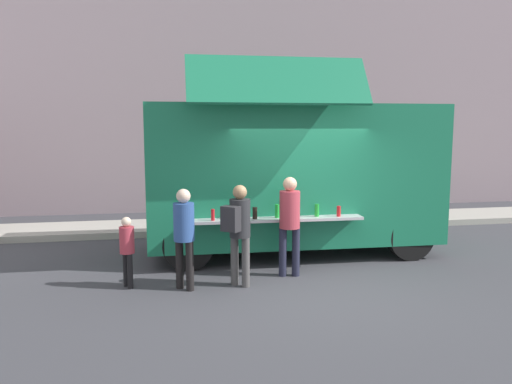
# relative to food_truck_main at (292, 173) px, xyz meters

# --- Properties ---
(ground_plane) EXTENTS (60.00, 60.00, 0.00)m
(ground_plane) POSITION_rel_food_truck_main_xyz_m (-0.14, -2.24, -1.61)
(ground_plane) COLOR #38383D
(curb_strip) EXTENTS (28.00, 1.60, 0.15)m
(curb_strip) POSITION_rel_food_truck_main_xyz_m (-4.00, 2.62, -1.53)
(curb_strip) COLOR #9E998E
(curb_strip) RESTS_ON ground
(building_behind) EXTENTS (32.00, 2.40, 7.51)m
(building_behind) POSITION_rel_food_truck_main_xyz_m (-3.00, 6.52, 2.15)
(building_behind) COLOR gray
(building_behind) RESTS_ON ground
(food_truck_main) EXTENTS (5.67, 2.89, 3.73)m
(food_truck_main) POSITION_rel_food_truck_main_xyz_m (0.00, 0.00, 0.00)
(food_truck_main) COLOR #1A734E
(food_truck_main) RESTS_ON ground
(trash_bin) EXTENTS (0.60, 0.60, 0.97)m
(trash_bin) POSITION_rel_food_truck_main_xyz_m (3.86, 2.32, -1.12)
(trash_bin) COLOR #2B6235
(trash_bin) RESTS_ON ground
(customer_front_ordering) EXTENTS (0.35, 0.35, 1.70)m
(customer_front_ordering) POSITION_rel_food_truck_main_xyz_m (-0.45, -1.59, -0.59)
(customer_front_ordering) COLOR #202134
(customer_front_ordering) RESTS_ON ground
(customer_mid_with_backpack) EXTENTS (0.50, 0.51, 1.63)m
(customer_mid_with_backpack) POSITION_rel_food_truck_main_xyz_m (-1.39, -1.99, -0.61)
(customer_mid_with_backpack) COLOR #484645
(customer_mid_with_backpack) RESTS_ON ground
(customer_rear_waiting) EXTENTS (0.32, 0.32, 1.59)m
(customer_rear_waiting) POSITION_rel_food_truck_main_xyz_m (-2.24, -1.97, -0.66)
(customer_rear_waiting) COLOR black
(customer_rear_waiting) RESTS_ON ground
(child_near_queue) EXTENTS (0.23, 0.23, 1.13)m
(child_near_queue) POSITION_rel_food_truck_main_xyz_m (-3.12, -1.71, -0.93)
(child_near_queue) COLOR black
(child_near_queue) RESTS_ON ground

